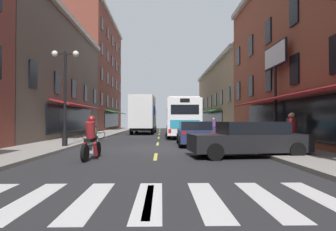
{
  "coord_description": "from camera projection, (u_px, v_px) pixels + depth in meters",
  "views": [
    {
      "loc": [
        0.24,
        -15.52,
        1.48
      ],
      "look_at": [
        0.76,
        7.57,
        1.86
      ],
      "focal_mm": 31.46,
      "sensor_mm": 36.0,
      "label": 1
    }
  ],
  "objects": [
    {
      "name": "billboard_sign",
      "position": [
        275.0,
        67.0,
        17.58
      ],
      "size": [
        0.4,
        3.2,
        5.9
      ],
      "color": "black",
      "rests_on": "sidewalk_right"
    },
    {
      "name": "street_lamp_twin",
      "position": [
        65.0,
        93.0,
        15.44
      ],
      "size": [
        1.42,
        0.32,
        5.01
      ],
      "color": "black",
      "rests_on": "sidewalk_left"
    },
    {
      "name": "sedan_mid",
      "position": [
        248.0,
        139.0,
        11.9
      ],
      "size": [
        4.81,
        2.41,
        1.42
      ],
      "color": "black",
      "rests_on": "ground"
    },
    {
      "name": "pedestrian_rear",
      "position": [
        214.0,
        126.0,
        26.74
      ],
      "size": [
        0.36,
        0.36,
        1.57
      ],
      "rotation": [
        0.0,
        0.0,
        3.32
      ],
      "color": "navy",
      "rests_on": "sidewalk_right"
    },
    {
      "name": "sedan_far",
      "position": [
        149.0,
        126.0,
        42.35
      ],
      "size": [
        2.07,
        4.65,
        1.38
      ],
      "color": "navy",
      "rests_on": "ground"
    },
    {
      "name": "ground_plane",
      "position": [
        157.0,
        149.0,
        15.49
      ],
      "size": [
        34.8,
        80.0,
        0.1
      ],
      "primitive_type": "cube",
      "color": "#28282B"
    },
    {
      "name": "transit_bus",
      "position": [
        181.0,
        118.0,
        26.98
      ],
      "size": [
        2.79,
        11.35,
        3.29
      ],
      "color": "white",
      "rests_on": "ground"
    },
    {
      "name": "sedan_near",
      "position": [
        194.0,
        133.0,
        17.45
      ],
      "size": [
        2.06,
        4.77,
        1.42
      ],
      "color": "navy",
      "rests_on": "ground"
    },
    {
      "name": "sidewalk_left",
      "position": [
        44.0,
        147.0,
        15.36
      ],
      "size": [
        3.0,
        80.0,
        0.14
      ],
      "primitive_type": "cube",
      "color": "gray",
      "rests_on": "ground"
    },
    {
      "name": "motorcycle_rider",
      "position": [
        91.0,
        141.0,
        11.09
      ],
      "size": [
        0.64,
        2.07,
        1.66
      ],
      "color": "black",
      "rests_on": "ground"
    },
    {
      "name": "pedestrian_mid",
      "position": [
        292.0,
        131.0,
        12.96
      ],
      "size": [
        0.36,
        0.36,
        1.68
      ],
      "rotation": [
        0.0,
        0.0,
        2.03
      ],
      "color": "#4C4C51",
      "rests_on": "sidewalk_right"
    },
    {
      "name": "pedestrian_near",
      "position": [
        290.0,
        129.0,
        14.88
      ],
      "size": [
        0.43,
        0.53,
        1.69
      ],
      "rotation": [
        0.0,
        0.0,
        5.86
      ],
      "color": "#33663F",
      "rests_on": "sidewalk_right"
    },
    {
      "name": "box_truck",
      "position": [
        144.0,
        115.0,
        32.2
      ],
      "size": [
        2.68,
        7.78,
        4.04
      ],
      "color": "white",
      "rests_on": "ground"
    },
    {
      "name": "bicycle_near",
      "position": [
        93.0,
        134.0,
        21.11
      ],
      "size": [
        1.71,
        0.48,
        0.91
      ],
      "color": "black",
      "rests_on": "sidewalk_left"
    },
    {
      "name": "sidewalk_right",
      "position": [
        268.0,
        147.0,
        15.62
      ],
      "size": [
        3.0,
        80.0,
        0.14
      ],
      "primitive_type": "cube",
      "color": "gray",
      "rests_on": "ground"
    },
    {
      "name": "crosswalk_near",
      "position": [
        149.0,
        199.0,
        5.49
      ],
      "size": [
        7.1,
        2.8,
        0.01
      ],
      "color": "silver",
      "rests_on": "ground"
    },
    {
      "name": "lane_centre_dashes",
      "position": [
        157.0,
        149.0,
        15.24
      ],
      "size": [
        0.14,
        73.9,
        0.01
      ],
      "color": "#DBCC4C",
      "rests_on": "ground"
    }
  ]
}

